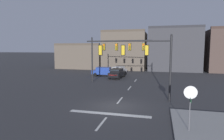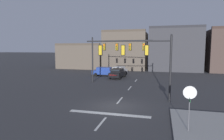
{
  "view_description": "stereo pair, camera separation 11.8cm",
  "coord_description": "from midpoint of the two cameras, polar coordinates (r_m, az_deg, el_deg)",
  "views": [
    {
      "loc": [
        3.7,
        -15.87,
        4.98
      ],
      "look_at": [
        -0.99,
        2.83,
        2.83
      ],
      "focal_mm": 31.03,
      "sensor_mm": 36.0,
      "label": 1
    },
    {
      "loc": [
        3.82,
        -15.84,
        4.98
      ],
      "look_at": [
        -0.99,
        2.83,
        2.83
      ],
      "focal_mm": 31.03,
      "sensor_mm": 36.0,
      "label": 2
    }
  ],
  "objects": [
    {
      "name": "lane_centreline",
      "position": [
        18.91,
        2.5,
        -8.9
      ],
      "size": [
        0.16,
        26.4,
        0.01
      ],
      "color": "silver",
      "rests_on": "ground"
    },
    {
      "name": "car_lot_farside",
      "position": [
        36.17,
        2.22,
        -0.19
      ],
      "size": [
        2.42,
        4.63,
        1.61
      ],
      "color": "silver",
      "rests_on": "ground"
    },
    {
      "name": "car_lot_middle",
      "position": [
        32.64,
        1.72,
        -0.9
      ],
      "size": [
        2.21,
        4.57,
        1.61
      ],
      "color": "black",
      "rests_on": "ground"
    },
    {
      "name": "stop_bar_paint",
      "position": [
        15.19,
        -0.71,
        -12.76
      ],
      "size": [
        6.4,
        0.5,
        0.01
      ],
      "primitive_type": "cube",
      "color": "silver",
      "rests_on": "ground"
    },
    {
      "name": "building_row",
      "position": [
        47.84,
        19.13,
        4.86
      ],
      "size": [
        56.32,
        13.12,
        9.71
      ],
      "color": "brown",
      "rests_on": "ground"
    },
    {
      "name": "ground_plane",
      "position": [
        17.04,
        1.08,
        -10.64
      ],
      "size": [
        400.0,
        400.0,
        0.0
      ],
      "primitive_type": "plane",
      "color": "#353538"
    },
    {
      "name": "car_lot_nearside",
      "position": [
        35.1,
        -2.11,
        -0.39
      ],
      "size": [
        4.49,
        2.0,
        1.61
      ],
      "color": "navy",
      "rests_on": "ground"
    },
    {
      "name": "sidewalk_near_corner",
      "position": [
        13.25,
        28.98,
        -16.2
      ],
      "size": [
        5.0,
        8.0,
        0.15
      ],
      "primitive_type": "cube",
      "color": "gray",
      "rests_on": "ground"
    },
    {
      "name": "signal_mast_far_side",
      "position": [
        27.47,
        0.19,
        5.8
      ],
      "size": [
        8.82,
        1.18,
        6.64
      ],
      "color": "black",
      "rests_on": "ground"
    },
    {
      "name": "stop_sign",
      "position": [
        12.21,
        22.16,
        -7.56
      ],
      "size": [
        0.76,
        0.64,
        2.83
      ],
      "color": "#56565B",
      "rests_on": "ground"
    },
    {
      "name": "signal_mast_near_side",
      "position": [
        18.47,
        8.84,
        4.29
      ],
      "size": [
        8.02,
        0.93,
        6.29
      ],
      "color": "black",
      "rests_on": "ground"
    }
  ]
}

